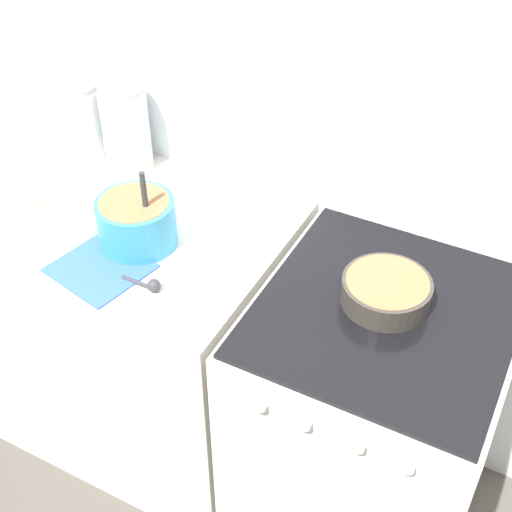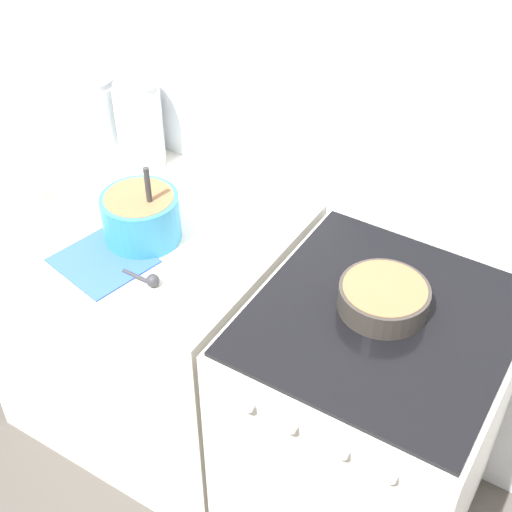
# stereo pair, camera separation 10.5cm
# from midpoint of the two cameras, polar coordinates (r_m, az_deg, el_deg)

# --- Properties ---
(wall_back) EXTENTS (4.80, 0.05, 2.40)m
(wall_back) POSITION_cam_midpoint_polar(r_m,az_deg,el_deg) (2.02, 4.26, 11.37)
(wall_back) COLOR silver
(wall_back) RESTS_ON ground_plane
(countertop_cabinet) EXTENTS (0.90, 0.69, 0.91)m
(countertop_cabinet) POSITION_cam_midpoint_polar(r_m,az_deg,el_deg) (2.42, -10.17, -5.94)
(countertop_cabinet) COLOR silver
(countertop_cabinet) RESTS_ON ground_plane
(stove) EXTENTS (0.65, 0.71, 0.91)m
(stove) POSITION_cam_midpoint_polar(r_m,az_deg,el_deg) (2.16, 7.60, -13.03)
(stove) COLOR white
(stove) RESTS_ON ground_plane
(mixing_bowl) EXTENTS (0.22, 0.22, 0.24)m
(mixing_bowl) POSITION_cam_midpoint_polar(r_m,az_deg,el_deg) (1.99, -11.04, 2.84)
(mixing_bowl) COLOR #338CBF
(mixing_bowl) RESTS_ON countertop_cabinet
(baking_pan) EXTENTS (0.23, 0.23, 0.07)m
(baking_pan) POSITION_cam_midpoint_polar(r_m,az_deg,el_deg) (1.82, 8.76, -2.80)
(baking_pan) COLOR #38332D
(baking_pan) RESTS_ON stove
(storage_jar_left) EXTENTS (0.14, 0.14, 0.24)m
(storage_jar_left) POSITION_cam_midpoint_polar(r_m,az_deg,el_deg) (2.42, -14.97, 10.11)
(storage_jar_left) COLOR silver
(storage_jar_left) RESTS_ON countertop_cabinet
(storage_jar_middle) EXTENTS (0.15, 0.15, 0.28)m
(storage_jar_middle) POSITION_cam_midpoint_polar(r_m,az_deg,el_deg) (2.31, -11.61, 9.54)
(storage_jar_middle) COLOR silver
(storage_jar_middle) RESTS_ON countertop_cabinet
(tin_can) EXTENTS (0.07, 0.07, 0.11)m
(tin_can) POSITION_cam_midpoint_polar(r_m,az_deg,el_deg) (2.19, -19.83, 4.00)
(tin_can) COLOR silver
(tin_can) RESTS_ON countertop_cabinet
(recipe_page) EXTENTS (0.28, 0.26, 0.01)m
(recipe_page) POSITION_cam_midpoint_polar(r_m,az_deg,el_deg) (1.97, -13.83, -0.99)
(recipe_page) COLOR #3359B2
(recipe_page) RESTS_ON countertop_cabinet
(measuring_spoon) EXTENTS (0.12, 0.04, 0.04)m
(measuring_spoon) POSITION_cam_midpoint_polar(r_m,az_deg,el_deg) (1.87, -10.06, -2.33)
(measuring_spoon) COLOR #333338
(measuring_spoon) RESTS_ON countertop_cabinet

